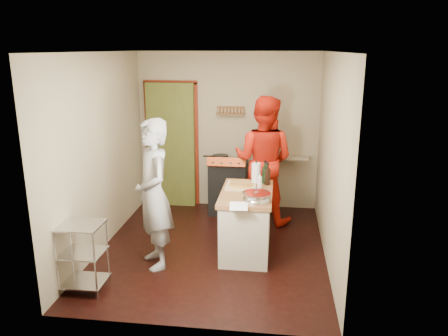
{
  "coord_description": "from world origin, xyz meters",
  "views": [
    {
      "loc": [
        0.83,
        -5.39,
        2.65
      ],
      "look_at": [
        0.16,
        0.0,
        1.15
      ],
      "focal_mm": 35.0,
      "sensor_mm": 36.0,
      "label": 1
    }
  ],
  "objects_px": {
    "person_stripe": "(154,195)",
    "person_red": "(263,160)",
    "stove": "(228,186)",
    "island": "(247,220)",
    "wire_shelving": "(82,254)"
  },
  "relations": [
    {
      "from": "stove",
      "to": "person_stripe",
      "type": "bearing_deg",
      "value": -109.47
    },
    {
      "from": "wire_shelving",
      "to": "person_red",
      "type": "bearing_deg",
      "value": 50.79
    },
    {
      "from": "stove",
      "to": "person_red",
      "type": "relative_size",
      "value": 0.51
    },
    {
      "from": "person_stripe",
      "to": "person_red",
      "type": "bearing_deg",
      "value": 111.77
    },
    {
      "from": "stove",
      "to": "person_stripe",
      "type": "height_order",
      "value": "person_stripe"
    },
    {
      "from": "person_red",
      "to": "stove",
      "type": "bearing_deg",
      "value": -10.45
    },
    {
      "from": "island",
      "to": "person_red",
      "type": "bearing_deg",
      "value": 82.02
    },
    {
      "from": "person_stripe",
      "to": "island",
      "type": "bearing_deg",
      "value": 83.36
    },
    {
      "from": "person_stripe",
      "to": "stove",
      "type": "bearing_deg",
      "value": 129.67
    },
    {
      "from": "wire_shelving",
      "to": "island",
      "type": "height_order",
      "value": "island"
    },
    {
      "from": "person_stripe",
      "to": "person_red",
      "type": "height_order",
      "value": "person_red"
    },
    {
      "from": "person_red",
      "to": "wire_shelving",
      "type": "bearing_deg",
      "value": 67.11
    },
    {
      "from": "island",
      "to": "person_red",
      "type": "relative_size",
      "value": 0.65
    },
    {
      "from": "person_red",
      "to": "person_stripe",
      "type": "bearing_deg",
      "value": 68.95
    },
    {
      "from": "island",
      "to": "person_stripe",
      "type": "distance_m",
      "value": 1.3
    }
  ]
}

